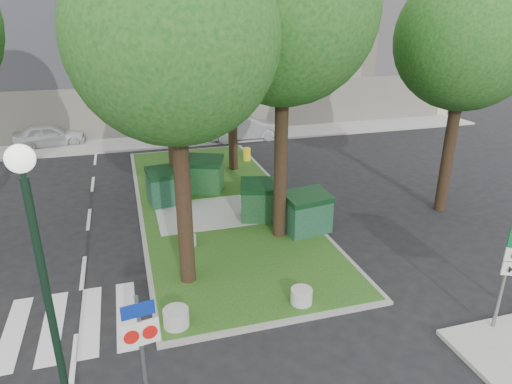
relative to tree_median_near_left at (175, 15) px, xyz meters
name	(u,v)px	position (x,y,z in m)	size (l,w,h in m)	color
ground	(263,326)	(1.41, -2.56, -7.32)	(120.00, 120.00, 0.00)	black
median_island	(217,203)	(1.91, 5.44, -7.26)	(6.00, 16.00, 0.12)	#224513
median_kerb	(217,204)	(1.91, 5.44, -7.27)	(6.30, 16.30, 0.10)	gray
building_sidewalk	(173,140)	(1.41, 15.94, -7.26)	(42.00, 3.00, 0.12)	#999993
zebra_crossing	(108,317)	(-2.34, -1.06, -7.31)	(5.00, 3.00, 0.01)	silver
apartment_building	(153,3)	(1.41, 23.44, 0.68)	(41.00, 12.00, 16.00)	tan
tree_median_near_left	(175,15)	(0.00, 0.00, 0.00)	(5.20, 5.20, 10.53)	black
tree_median_mid	(167,24)	(0.50, 6.50, -0.34)	(4.80, 4.80, 9.99)	black
tree_street_right	(470,25)	(10.50, 2.50, -0.33)	(5.00, 5.00, 10.06)	black
dumpster_a	(168,186)	(0.04, 5.94, -6.48)	(1.75, 1.32, 1.50)	#0F3722
dumpster_b	(203,175)	(1.64, 6.88, -6.45)	(1.99, 1.74, 1.55)	#123F17
dumpster_c	(262,201)	(3.24, 3.40, -6.48)	(1.86, 1.54, 1.50)	#103517
dumpster_d	(307,213)	(4.41, 1.93, -6.48)	(1.76, 1.36, 1.49)	#123B24
bollard_left	(176,317)	(-0.69, -2.06, -6.97)	(0.64, 0.64, 0.46)	#A6A6A1
bollard_right	(302,296)	(2.64, -2.06, -6.99)	(0.58, 0.58, 0.41)	#ACACA6
bollard_mid	(189,241)	(0.25, 2.03, -7.02)	(0.49, 0.49, 0.35)	gray
litter_bin	(247,154)	(4.61, 10.56, -6.86)	(0.39, 0.39, 0.67)	yellow
street_lamp	(41,266)	(-2.99, -4.31, -3.82)	(0.44, 0.44, 5.56)	black
traffic_sign_pole	(140,335)	(-1.55, -4.07, -5.74)	(0.74, 0.15, 2.46)	slate
car_white	(49,135)	(-5.68, 16.84, -6.64)	(1.59, 3.95, 1.35)	silver
car_silver	(244,128)	(5.68, 15.09, -6.55)	(1.63, 4.66, 1.54)	#ADB2B6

